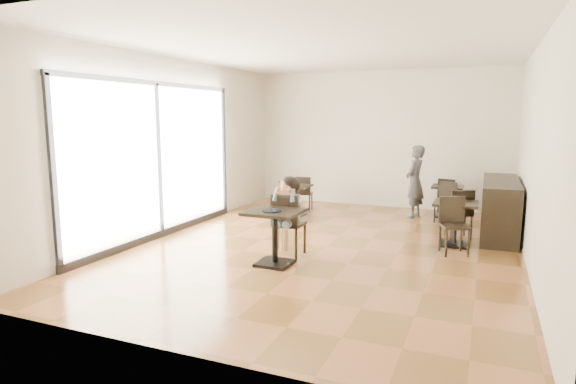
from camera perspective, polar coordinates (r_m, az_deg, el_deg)
The scene contains 23 objects.
floor at distance 8.07m, azimuth 4.58°, elevation -6.44°, with size 6.00×8.00×0.01m, color brown.
ceiling at distance 7.86m, azimuth 4.88°, elevation 16.69°, with size 6.00×8.00×0.01m, color white.
wall_back at distance 11.67m, azimuth 10.79°, elevation 6.16°, with size 6.00×0.01×3.20m, color beige.
wall_front at distance 4.19m, azimuth -12.27°, elevation 1.35°, with size 6.00×0.01×3.20m, color beige.
wall_left at distance 9.17m, azimuth -13.49°, elevation 5.34°, with size 0.01×8.00×3.20m, color beige.
wall_right at distance 7.46m, azimuth 27.29°, elevation 3.81°, with size 0.01×8.00×3.20m, color beige.
storefront_window at distance 8.77m, azimuth -15.20°, elevation 3.81°, with size 0.04×4.50×2.60m, color white.
child_table at distance 6.99m, azimuth -1.58°, elevation -5.42°, with size 0.77×0.77×0.81m, color black, non-canonical shape.
child_chair at distance 7.46m, azimuth 0.15°, elevation -3.84°, with size 0.44×0.44×0.97m, color black, non-canonical shape.
child at distance 7.43m, azimuth 0.15°, elevation -2.90°, with size 0.44×0.61×1.23m, color slate, non-canonical shape.
plate at distance 6.81m, azimuth -1.94°, elevation -2.24°, with size 0.27×0.27×0.02m, color black.
pizza_slice at distance 7.18m, azimuth -0.43°, elevation 0.32°, with size 0.28×0.22×0.07m, color #F0C688, non-canonical shape.
adult_patron at distance 10.54m, azimuth 14.79°, elevation 1.21°, with size 0.56×0.37×1.54m, color #3E3F44.
cafe_table_mid at distance 8.49m, azimuth 19.16°, elevation -3.59°, with size 0.70×0.70×0.74m, color black, non-canonical shape.
cafe_table_left at distance 10.47m, azimuth 0.86°, elevation -0.98°, with size 0.63×0.63×0.66m, color black, non-canonical shape.
cafe_table_back at distance 10.83m, azimuth 18.32°, elevation -1.08°, with size 0.64×0.64×0.67m, color black, non-canonical shape.
chair_mid_a at distance 9.01m, azimuth 19.58°, elevation -2.42°, with size 0.40×0.40×0.89m, color black, non-canonical shape.
chair_mid_b at distance 7.94m, azimuth 19.14°, elevation -3.89°, with size 0.40×0.40×0.89m, color black, non-canonical shape.
chair_left_a at distance 10.97m, azimuth 1.92°, elevation -0.17°, with size 0.36×0.36×0.80m, color black, non-canonical shape.
chair_left_b at distance 9.96m, azimuth -0.31°, elevation -1.10°, with size 0.36×0.36×0.80m, color black, non-canonical shape.
chair_back_a at distance 11.07m, azimuth 18.44°, elevation -0.51°, with size 0.36×0.36×0.81m, color black, non-canonical shape.
chair_back_b at distance 10.28m, azimuth 18.11°, elevation -1.20°, with size 0.36×0.36×0.81m, color black, non-canonical shape.
service_counter at distance 9.56m, azimuth 23.79°, elevation -1.69°, with size 0.60×2.40×1.00m, color black.
Camera 1 is at (2.38, -7.41, 2.14)m, focal length 30.00 mm.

